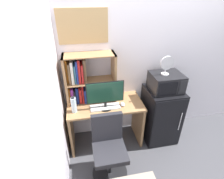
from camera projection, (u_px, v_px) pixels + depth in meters
wall_back at (186, 57)px, 2.84m from camera, size 6.40×0.04×2.60m
wall_left at (39, 161)px, 1.12m from camera, size 0.04×4.40×2.60m
desk at (105, 117)px, 2.74m from camera, size 1.13×0.56×0.77m
hutch_bookshelf at (82, 79)px, 2.51m from camera, size 0.72×0.28×0.73m
monitor at (105, 94)px, 2.42m from camera, size 0.53×0.21×0.42m
keyboard at (105, 107)px, 2.52m from camera, size 0.43×0.16×0.02m
computer_mouse at (123, 104)px, 2.57m from camera, size 0.06×0.10×0.04m
water_bottle at (74, 105)px, 2.39m from camera, size 0.08×0.08×0.24m
mini_fridge at (160, 114)px, 2.88m from camera, size 0.53×0.56×0.93m
microwave at (166, 82)px, 2.58m from camera, size 0.45×0.40×0.26m
desk_fan at (167, 64)px, 2.43m from camera, size 0.20×0.11×0.28m
desk_chair at (109, 151)px, 2.31m from camera, size 0.49×0.49×0.91m
wall_corkboard at (83, 26)px, 2.27m from camera, size 0.66×0.02×0.45m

